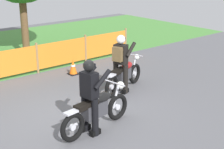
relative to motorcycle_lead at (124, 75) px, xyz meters
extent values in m
cube|color=#5B5B60|center=(-2.19, -0.49, -0.47)|extent=(24.00, 24.00, 0.02)
cylinder|color=#997547|center=(-1.19, 3.05, 0.06)|extent=(0.08, 0.08, 1.05)
cylinder|color=#997547|center=(0.80, 3.05, 0.06)|extent=(0.08, 0.08, 1.05)
cylinder|color=#997547|center=(2.80, 3.05, 0.06)|extent=(0.08, 0.08, 1.05)
cube|color=orange|center=(-2.19, 3.05, 0.08)|extent=(1.92, 0.02, 0.85)
cube|color=orange|center=(-0.19, 3.05, 0.08)|extent=(1.92, 0.02, 0.85)
cube|color=orange|center=(1.80, 3.05, 0.08)|extent=(1.92, 0.02, 0.85)
cylinder|color=brown|center=(-0.48, 5.32, 0.82)|extent=(0.28, 0.28, 2.56)
torus|color=black|center=(0.64, 0.22, -0.15)|extent=(0.63, 0.31, 0.63)
cylinder|color=silver|center=(0.64, 0.22, -0.15)|extent=(0.15, 0.10, 0.14)
torus|color=black|center=(-0.66, -0.23, -0.15)|extent=(0.63, 0.31, 0.63)
cylinder|color=silver|center=(-0.66, -0.23, -0.15)|extent=(0.15, 0.10, 0.14)
cube|color=#38383D|center=(-0.06, -0.02, 0.03)|extent=(0.63, 0.41, 0.31)
ellipsoid|color=maroon|center=(0.16, 0.05, 0.25)|extent=(0.56, 0.39, 0.22)
cube|color=black|center=(-0.29, -0.10, 0.22)|extent=(0.59, 0.38, 0.10)
cube|color=silver|center=(-0.66, -0.23, 0.20)|extent=(0.39, 0.26, 0.04)
cylinder|color=silver|center=(0.58, 0.20, 0.14)|extent=(0.23, 0.13, 0.56)
sphere|color=white|center=(0.73, 0.25, 0.37)|extent=(0.22, 0.22, 0.18)
cylinder|color=silver|center=(0.55, 0.19, 0.47)|extent=(0.22, 0.57, 0.03)
cylinder|color=silver|center=(-0.38, 0.01, -0.21)|extent=(0.53, 0.24, 0.07)
torus|color=black|center=(-1.44, -1.38, -0.14)|extent=(0.66, 0.20, 0.65)
cylinder|color=silver|center=(-1.44, -1.38, -0.14)|extent=(0.15, 0.08, 0.14)
torus|color=black|center=(-2.85, -1.57, -0.14)|extent=(0.66, 0.20, 0.65)
cylinder|color=silver|center=(-2.85, -1.57, -0.14)|extent=(0.15, 0.08, 0.14)
cube|color=#38383D|center=(-2.20, -1.49, 0.05)|extent=(0.64, 0.32, 0.32)
ellipsoid|color=black|center=(-1.97, -1.45, 0.27)|extent=(0.56, 0.31, 0.22)
cube|color=black|center=(-2.45, -1.52, 0.24)|extent=(0.59, 0.30, 0.10)
cube|color=silver|center=(-2.85, -1.57, 0.22)|extent=(0.38, 0.21, 0.04)
cylinder|color=silver|center=(-1.50, -1.39, 0.16)|extent=(0.24, 0.09, 0.58)
sphere|color=white|center=(-1.34, -1.37, 0.39)|extent=(0.21, 0.21, 0.18)
cylinder|color=silver|center=(-1.54, -1.40, 0.50)|extent=(0.11, 0.61, 0.03)
cylinder|color=silver|center=(-2.52, -1.39, -0.20)|extent=(0.56, 0.15, 0.07)
cylinder|color=black|center=(-0.25, 0.08, -0.03)|extent=(0.19, 0.19, 0.86)
cube|color=black|center=(-0.25, 0.08, -0.40)|extent=(0.28, 0.19, 0.12)
cylinder|color=black|center=(-0.15, -0.22, -0.03)|extent=(0.19, 0.19, 0.86)
cube|color=black|center=(-0.15, -0.22, -0.40)|extent=(0.28, 0.19, 0.12)
cube|color=black|center=(-0.20, -0.07, 0.68)|extent=(0.34, 0.42, 0.56)
cylinder|color=black|center=(-0.10, 0.20, 0.80)|extent=(0.49, 0.25, 0.38)
cylinder|color=black|center=(0.04, -0.22, 0.80)|extent=(0.49, 0.25, 0.38)
sphere|color=white|center=(-0.20, -0.07, 1.10)|extent=(0.32, 0.32, 0.25)
cube|color=black|center=(-0.10, -0.04, 1.10)|extent=(0.09, 0.18, 0.08)
cube|color=brown|center=(-0.36, -0.13, 0.72)|extent=(0.24, 0.32, 0.40)
cylinder|color=black|center=(-2.37, -1.35, -0.03)|extent=(0.17, 0.17, 0.86)
cube|color=black|center=(-2.37, -1.35, -0.40)|extent=(0.27, 0.14, 0.12)
cylinder|color=black|center=(-2.33, -1.66, -0.03)|extent=(0.17, 0.17, 0.86)
cube|color=black|center=(-2.33, -1.66, -0.40)|extent=(0.27, 0.14, 0.12)
cube|color=black|center=(-2.35, -1.51, 0.68)|extent=(0.29, 0.39, 0.56)
cylinder|color=black|center=(-2.20, -1.26, 0.80)|extent=(0.49, 0.16, 0.38)
cylinder|color=black|center=(-2.14, -1.70, 0.80)|extent=(0.49, 0.16, 0.38)
sphere|color=black|center=(-2.35, -1.51, 1.10)|extent=(0.28, 0.28, 0.25)
cube|color=black|center=(-2.25, -1.49, 1.10)|extent=(0.05, 0.18, 0.08)
cube|color=black|center=(-0.34, 2.18, -0.45)|extent=(0.32, 0.32, 0.03)
cone|color=orange|center=(-0.34, 2.18, -0.18)|extent=(0.26, 0.26, 0.50)
cylinder|color=white|center=(-0.34, 2.18, -0.16)|extent=(0.15, 0.15, 0.06)
camera|label=1|loc=(-6.35, -7.07, 3.21)|focal=54.99mm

